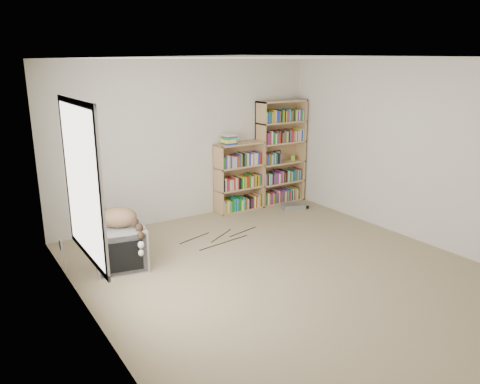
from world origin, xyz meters
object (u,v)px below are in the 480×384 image
bookcase_tall (280,155)px  dvd_player (293,206)px  cat (121,221)px  crt_tv (120,248)px  bookcase_short (239,180)px

bookcase_tall → dvd_player: bearing=-96.6°
bookcase_tall → cat: bearing=-160.1°
crt_tv → cat: cat is taller
bookcase_tall → dvd_player: size_ratio=4.77×
cat → dvd_player: (3.29, 0.75, -0.58)m
bookcase_tall → bookcase_short: (-0.87, 0.00, -0.33)m
cat → bookcase_short: bearing=57.5°
cat → bookcase_tall: size_ratio=0.40×
bookcase_short → cat: bearing=-153.8°
cat → bookcase_short: (2.47, 1.21, -0.09)m
bookcase_tall → bookcase_short: size_ratio=1.56×
crt_tv → dvd_player: 3.39m
cat → dvd_player: 3.42m
crt_tv → bookcase_tall: bearing=30.6°
crt_tv → dvd_player: (3.31, 0.70, -0.22)m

